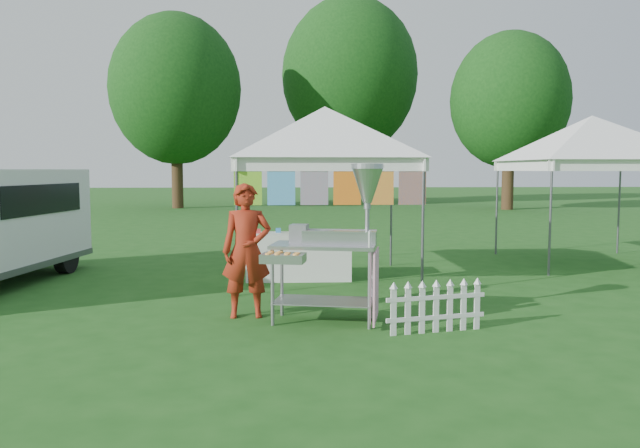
{
  "coord_description": "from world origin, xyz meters",
  "views": [
    {
      "loc": [
        -0.71,
        -7.34,
        1.92
      ],
      "look_at": [
        -0.17,
        1.96,
        1.1
      ],
      "focal_mm": 35.0,
      "sensor_mm": 36.0,
      "label": 1
    }
  ],
  "objects": [
    {
      "name": "tree_left",
      "position": [
        -6.0,
        24.0,
        5.83
      ],
      "size": [
        6.4,
        6.4,
        9.53
      ],
      "color": "#392A14",
      "rests_on": "ground"
    },
    {
      "name": "ground",
      "position": [
        0.0,
        0.0,
        0.0
      ],
      "size": [
        120.0,
        120.0,
        0.0
      ],
      "primitive_type": "plane",
      "color": "#1C4E16",
      "rests_on": "ground"
    },
    {
      "name": "tree_right",
      "position": [
        10.0,
        22.0,
        5.18
      ],
      "size": [
        5.6,
        5.6,
        8.42
      ],
      "color": "#392A14",
      "rests_on": "ground"
    },
    {
      "name": "canopy_right",
      "position": [
        5.5,
        5.0,
        2.99
      ],
      "size": [
        4.24,
        4.24,
        3.45
      ],
      "color": "#59595E",
      "rests_on": "ground"
    },
    {
      "name": "display_table",
      "position": [
        -0.46,
        3.46,
        0.4
      ],
      "size": [
        1.8,
        0.7,
        0.81
      ],
      "primitive_type": "cube",
      "color": "white",
      "rests_on": "ground"
    },
    {
      "name": "picket_fence",
      "position": [
        1.07,
        -0.22,
        0.29
      ],
      "size": [
        1.23,
        0.3,
        0.56
      ],
      "rotation": [
        0.0,
        0.0,
        0.22
      ],
      "color": "silver",
      "rests_on": "ground"
    },
    {
      "name": "vendor",
      "position": [
        -1.2,
        0.7,
        0.87
      ],
      "size": [
        0.66,
        0.45,
        1.74
      ],
      "primitive_type": "imported",
      "rotation": [
        0.0,
        0.0,
        0.06
      ],
      "color": "maroon",
      "rests_on": "ground"
    },
    {
      "name": "tree_mid",
      "position": [
        3.0,
        28.0,
        7.14
      ],
      "size": [
        7.6,
        7.6,
        11.52
      ],
      "color": "#392A14",
      "rests_on": "ground"
    },
    {
      "name": "canopy_main",
      "position": [
        0.0,
        3.49,
        2.99
      ],
      "size": [
        4.24,
        4.24,
        3.45
      ],
      "color": "#59595E",
      "rests_on": "ground"
    },
    {
      "name": "donut_cart",
      "position": [
        -0.01,
        0.31,
        1.17
      ],
      "size": [
        1.57,
        0.98,
        1.99
      ],
      "rotation": [
        0.0,
        0.0,
        -0.21
      ],
      "color": "gray",
      "rests_on": "ground"
    }
  ]
}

